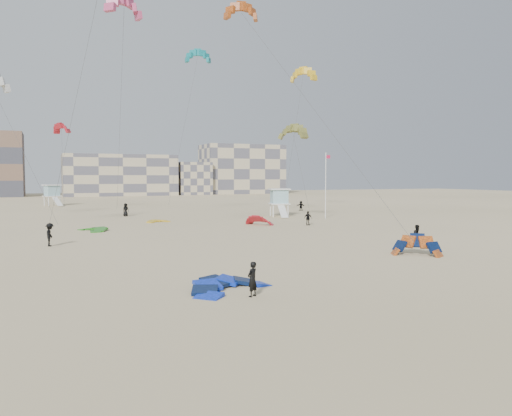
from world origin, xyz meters
name	(u,v)px	position (x,y,z in m)	size (l,w,h in m)	color
ground	(259,285)	(0.00, 0.00, 0.00)	(320.00, 320.00, 0.00)	beige
kite_ground_blue	(228,289)	(-1.75, -0.28, 0.00)	(4.14, 4.27, 0.94)	#1832F5
kite_ground_orange	(416,255)	(14.20, 4.69, 0.00)	(3.44, 2.50, 2.38)	orange
kite_ground_green	(93,231)	(-5.65, 30.36, 0.00)	(3.48, 3.67, 0.63)	green
kite_ground_red_far	(259,225)	(12.70, 29.72, 0.00)	(3.28, 2.94, 1.80)	red
kite_ground_yellow	(158,222)	(2.50, 37.59, 0.00)	(2.66, 2.78, 0.48)	yellow
kitesurfer_main	(252,279)	(-1.21, -2.10, 0.82)	(0.60, 0.39, 1.64)	black
kitesurfer_b	(418,236)	(17.16, 8.05, 0.88)	(0.86, 0.67, 1.76)	black
kitesurfer_c	(50,235)	(-9.81, 19.75, 0.94)	(1.21, 0.69, 1.87)	black
kitesurfer_d	(308,218)	(17.62, 26.95, 0.82)	(0.96, 0.40, 1.63)	black
kitesurfer_e	(126,210)	(0.19, 48.40, 0.93)	(0.90, 0.59, 1.85)	black
kitesurfer_f	(301,206)	(28.40, 49.10, 0.81)	(1.50, 0.48, 1.62)	black
kite_fly_orange	(241,13)	(10.67, 30.07, 23.94)	(4.75, 28.35, 24.10)	orange
kite_fly_pink	(124,8)	(-1.15, 37.44, 25.26)	(6.13, 16.20, 25.78)	#CE508A
kite_fly_olive	(293,133)	(18.07, 31.76, 10.91)	(5.23, 5.19, 11.52)	olive
kite_fly_yellow	(303,76)	(27.15, 46.26, 21.22)	(5.71, 10.40, 21.58)	yellow
kite_fly_teal_b	(198,57)	(14.12, 59.57, 25.76)	(8.28, 4.86, 25.96)	teal
kite_fly_red	(61,129)	(-7.64, 61.86, 13.07)	(4.53, 6.67, 13.46)	red
lifeguard_tower_near	(279,203)	(20.18, 40.05, 1.94)	(3.34, 5.68, 3.91)	white
lifeguard_tower_far	(52,195)	(-9.13, 80.28, 2.01)	(3.69, 6.00, 4.05)	white
flagpole	(326,184)	(24.36, 34.44, 4.59)	(0.71, 0.11, 8.78)	white
condo_mid	(119,175)	(10.00, 130.00, 6.00)	(32.00, 16.00, 12.00)	#BCAD8A
condo_east	(242,169)	(50.00, 132.00, 8.00)	(26.00, 14.00, 16.00)	#BCAD8A
condo_fill_right	(193,179)	(32.00, 128.00, 5.00)	(10.00, 10.00, 10.00)	#BCAD8A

